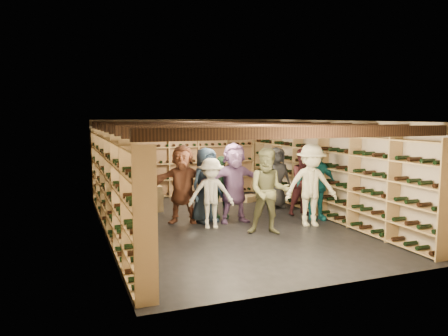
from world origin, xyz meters
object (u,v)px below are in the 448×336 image
crate_stack_left (152,199)px  person_11 (234,183)px  person_9 (211,193)px  person_10 (220,187)px  person_6 (206,185)px  crate_loose (249,198)px  person_4 (316,184)px  person_3 (311,185)px  person_2 (269,191)px  person_1 (144,194)px  crate_stack_right (226,192)px  person_8 (304,182)px  person_12 (277,177)px  person_5 (183,184)px

crate_stack_left → person_11: 2.48m
person_9 → person_11: (0.69, 0.31, 0.16)m
person_10 → person_6: bearing=-143.1°
crate_loose → person_10: person_10 is taller
person_4 → person_11: (-1.94, 0.48, 0.07)m
person_4 → person_6: (-2.56, 0.72, 0.01)m
person_3 → person_2: bearing=-153.1°
crate_stack_left → person_1: bearing=-105.2°
crate_stack_left → person_4: 4.24m
crate_stack_left → crate_stack_right: 2.47m
crate_stack_left → person_8: 3.97m
person_12 → person_11: bearing=-145.1°
person_2 → person_9: person_2 is taller
person_11 → crate_loose: bearing=60.8°
person_3 → person_8: bearing=79.8°
person_2 → person_1: bearing=-169.6°
crate_loose → person_5: person_5 is taller
person_10 → person_12: 1.98m
person_6 → person_2: bearing=-83.0°
person_6 → person_11: person_11 is taller
crate_stack_left → person_5: 1.57m
person_11 → person_8: bearing=4.7°
person_6 → person_10: size_ratio=1.15×
person_1 → person_5: bearing=18.5°
crate_stack_right → person_6: 2.75m
person_6 → person_8: 2.57m
person_8 → person_9: 2.66m
person_3 → person_5: 2.97m
crate_stack_left → person_8: size_ratio=0.40×
crate_stack_left → person_2: 3.61m
person_10 → person_3: bearing=-36.8°
crate_loose → person_2: size_ratio=0.27×
person_1 → person_12: 4.33m
person_2 → person_4: 1.81m
person_9 → person_6: bearing=97.5°
person_8 → person_12: 1.12m
crate_loose → person_1: size_ratio=0.27×
person_4 → person_12: bearing=102.5°
person_8 → person_10: person_8 is taller
person_3 → person_9: bearing=177.4°
person_4 → person_9: size_ratio=1.11×
person_1 → person_11: bearing=-8.8°
person_3 → person_11: 1.77m
person_9 → person_10: (0.53, 0.84, -0.02)m
person_3 → person_6: person_3 is taller
person_5 → person_11: person_11 is taller
person_9 → person_10: 0.99m
person_4 → person_10: person_4 is taller
person_5 → crate_stack_left: bearing=131.3°
person_2 → person_6: size_ratio=1.04×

